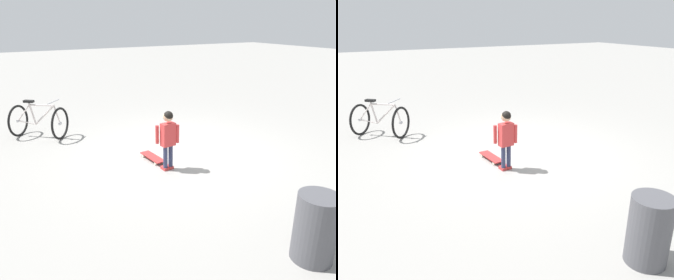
% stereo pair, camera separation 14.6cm
% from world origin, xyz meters
% --- Properties ---
extents(ground_plane, '(50.00, 50.00, 0.00)m').
position_xyz_m(ground_plane, '(0.00, 0.00, 0.00)').
color(ground_plane, gray).
extents(child_person, '(0.38, 0.21, 1.06)m').
position_xyz_m(child_person, '(-0.58, -0.57, 0.66)').
color(child_person, '#2D3351').
rests_on(child_person, ground).
extents(skateboard, '(0.24, 0.64, 0.07)m').
position_xyz_m(skateboard, '(-0.63, -0.06, 0.06)').
color(skateboard, '#B22D2D').
rests_on(skateboard, ground).
extents(bicycle_mid, '(1.27, 1.24, 0.85)m').
position_xyz_m(bicycle_mid, '(-2.23, 2.32, 0.38)').
color(bicycle_mid, black).
rests_on(bicycle_mid, ground).
extents(trash_bin, '(0.45, 0.45, 0.78)m').
position_xyz_m(trash_bin, '(-0.36, -3.38, 0.39)').
color(trash_bin, '#4C4C51').
rests_on(trash_bin, ground).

